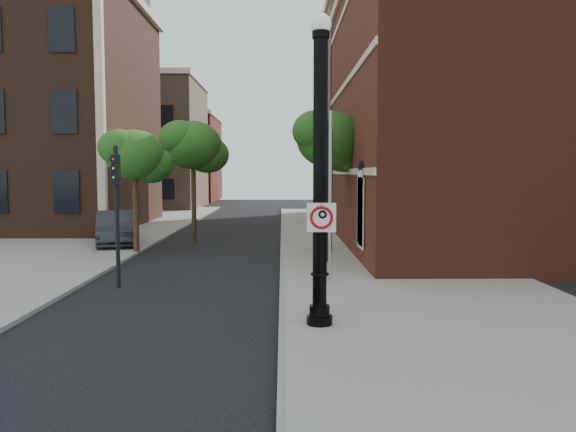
{
  "coord_description": "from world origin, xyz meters",
  "views": [
    {
      "loc": [
        2.08,
        -11.41,
        3.47
      ],
      "look_at": [
        2.22,
        2.0,
        2.43
      ],
      "focal_mm": 35.0,
      "sensor_mm": 36.0,
      "label": 1
    }
  ],
  "objects_px": {
    "no_parking_sign": "(321,217)",
    "traffic_signal_right": "(327,169)",
    "traffic_signal_left": "(116,193)",
    "lamppost": "(320,187)",
    "parked_car": "(116,228)"
  },
  "relations": [
    {
      "from": "traffic_signal_left",
      "to": "traffic_signal_right",
      "type": "xyz_separation_m",
      "value": [
        6.61,
        4.12,
        0.72
      ]
    },
    {
      "from": "traffic_signal_left",
      "to": "traffic_signal_right",
      "type": "height_order",
      "value": "traffic_signal_right"
    },
    {
      "from": "lamppost",
      "to": "no_parking_sign",
      "type": "relative_size",
      "value": 10.87
    },
    {
      "from": "lamppost",
      "to": "parked_car",
      "type": "distance_m",
      "value": 16.88
    },
    {
      "from": "lamppost",
      "to": "traffic_signal_left",
      "type": "height_order",
      "value": "lamppost"
    },
    {
      "from": "traffic_signal_right",
      "to": "traffic_signal_left",
      "type": "bearing_deg",
      "value": -156.55
    },
    {
      "from": "parked_car",
      "to": "traffic_signal_right",
      "type": "height_order",
      "value": "traffic_signal_right"
    },
    {
      "from": "parked_car",
      "to": "traffic_signal_right",
      "type": "xyz_separation_m",
      "value": [
        9.55,
        -5.61,
        2.76
      ]
    },
    {
      "from": "parked_car",
      "to": "traffic_signal_left",
      "type": "relative_size",
      "value": 1.17
    },
    {
      "from": "lamppost",
      "to": "traffic_signal_right",
      "type": "relative_size",
      "value": 1.29
    },
    {
      "from": "lamppost",
      "to": "parked_car",
      "type": "height_order",
      "value": "lamppost"
    },
    {
      "from": "no_parking_sign",
      "to": "traffic_signal_left",
      "type": "distance_m",
      "value": 7.48
    },
    {
      "from": "no_parking_sign",
      "to": "traffic_signal_right",
      "type": "xyz_separation_m",
      "value": [
        0.83,
        8.84,
        1.08
      ]
    },
    {
      "from": "lamppost",
      "to": "traffic_signal_right",
      "type": "height_order",
      "value": "lamppost"
    },
    {
      "from": "lamppost",
      "to": "traffic_signal_right",
      "type": "distance_m",
      "value": 8.71
    }
  ]
}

